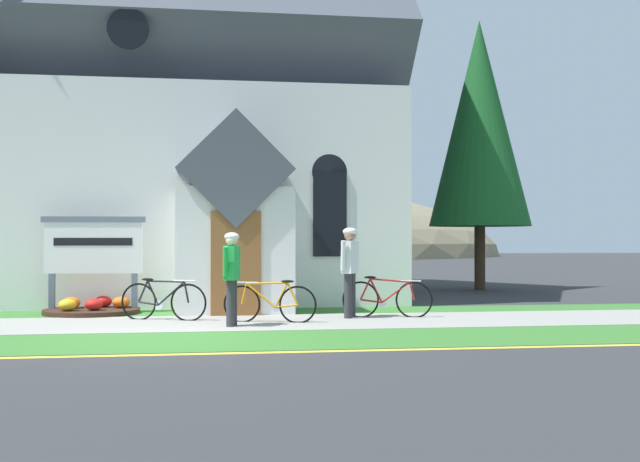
{
  "coord_description": "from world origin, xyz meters",
  "views": [
    {
      "loc": [
        0.57,
        -12.05,
        1.51
      ],
      "look_at": [
        2.75,
        3.02,
        1.69
      ],
      "focal_mm": 43.35,
      "sensor_mm": 36.0,
      "label": 1
    }
  ],
  "objects_px": {
    "bicycle_black": "(387,298)",
    "bicycle_red": "(270,303)",
    "bicycle_silver": "(163,301)",
    "cyclist_in_red_jersey": "(232,272)",
    "church_sign": "(94,249)",
    "roadside_conifer": "(479,123)",
    "cyclist_in_white_jersey": "(350,264)"
  },
  "relations": [
    {
      "from": "bicycle_silver",
      "to": "bicycle_black",
      "type": "height_order",
      "value": "bicycle_black"
    },
    {
      "from": "cyclist_in_red_jersey",
      "to": "roadside_conifer",
      "type": "distance_m",
      "value": 12.56
    },
    {
      "from": "church_sign",
      "to": "bicycle_black",
      "type": "bearing_deg",
      "value": -17.34
    },
    {
      "from": "cyclist_in_white_jersey",
      "to": "cyclist_in_red_jersey",
      "type": "distance_m",
      "value": 2.59
    },
    {
      "from": "bicycle_black",
      "to": "bicycle_red",
      "type": "height_order",
      "value": "bicycle_black"
    },
    {
      "from": "bicycle_red",
      "to": "cyclist_in_white_jersey",
      "type": "relative_size",
      "value": 0.96
    },
    {
      "from": "bicycle_silver",
      "to": "bicycle_red",
      "type": "distance_m",
      "value": 2.08
    },
    {
      "from": "bicycle_silver",
      "to": "bicycle_red",
      "type": "xyz_separation_m",
      "value": [
        1.97,
        -0.67,
        -0.01
      ]
    },
    {
      "from": "bicycle_black",
      "to": "bicycle_red",
      "type": "bearing_deg",
      "value": -165.16
    },
    {
      "from": "bicycle_black",
      "to": "roadside_conifer",
      "type": "height_order",
      "value": "roadside_conifer"
    },
    {
      "from": "bicycle_red",
      "to": "cyclist_in_red_jersey",
      "type": "distance_m",
      "value": 1.09
    },
    {
      "from": "church_sign",
      "to": "roadside_conifer",
      "type": "bearing_deg",
      "value": 29.42
    },
    {
      "from": "bicycle_silver",
      "to": "cyclist_in_red_jersey",
      "type": "relative_size",
      "value": 0.98
    },
    {
      "from": "bicycle_red",
      "to": "roadside_conifer",
      "type": "distance_m",
      "value": 11.94
    },
    {
      "from": "bicycle_black",
      "to": "cyclist_in_white_jersey",
      "type": "height_order",
      "value": "cyclist_in_white_jersey"
    },
    {
      "from": "church_sign",
      "to": "roadside_conifer",
      "type": "relative_size",
      "value": 0.26
    },
    {
      "from": "roadside_conifer",
      "to": "church_sign",
      "type": "bearing_deg",
      "value": -150.58
    },
    {
      "from": "church_sign",
      "to": "bicycle_black",
      "type": "height_order",
      "value": "church_sign"
    },
    {
      "from": "bicycle_silver",
      "to": "cyclist_in_white_jersey",
      "type": "distance_m",
      "value": 3.63
    },
    {
      "from": "church_sign",
      "to": "bicycle_silver",
      "type": "relative_size",
      "value": 1.32
    },
    {
      "from": "bicycle_silver",
      "to": "cyclist_in_red_jersey",
      "type": "bearing_deg",
      "value": -44.66
    },
    {
      "from": "bicycle_silver",
      "to": "church_sign",
      "type": "bearing_deg",
      "value": 130.75
    },
    {
      "from": "bicycle_red",
      "to": "cyclist_in_red_jersey",
      "type": "bearing_deg",
      "value": -141.65
    },
    {
      "from": "roadside_conifer",
      "to": "bicycle_red",
      "type": "bearing_deg",
      "value": -130.05
    },
    {
      "from": "bicycle_silver",
      "to": "cyclist_in_white_jersey",
      "type": "height_order",
      "value": "cyclist_in_white_jersey"
    },
    {
      "from": "bicycle_silver",
      "to": "cyclist_in_red_jersey",
      "type": "height_order",
      "value": "cyclist_in_red_jersey"
    },
    {
      "from": "church_sign",
      "to": "bicycle_red",
      "type": "xyz_separation_m",
      "value": [
        3.5,
        -2.44,
        -0.97
      ]
    },
    {
      "from": "bicycle_silver",
      "to": "roadside_conifer",
      "type": "distance_m",
      "value": 12.79
    },
    {
      "from": "bicycle_black",
      "to": "cyclist_in_red_jersey",
      "type": "bearing_deg",
      "value": -158.77
    },
    {
      "from": "bicycle_silver",
      "to": "cyclist_in_red_jersey",
      "type": "xyz_separation_m",
      "value": [
        1.25,
        -1.24,
        0.59
      ]
    },
    {
      "from": "bicycle_black",
      "to": "cyclist_in_white_jersey",
      "type": "bearing_deg",
      "value": -177.35
    },
    {
      "from": "bicycle_black",
      "to": "church_sign",
      "type": "bearing_deg",
      "value": 162.66
    }
  ]
}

